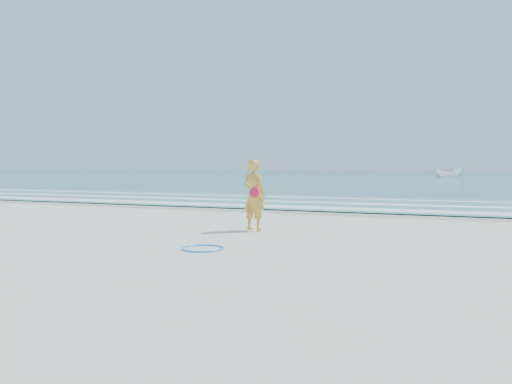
% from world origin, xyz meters
% --- Properties ---
extents(ground, '(400.00, 400.00, 0.00)m').
position_xyz_m(ground, '(0.00, 0.00, 0.00)').
color(ground, silver).
rests_on(ground, ground).
extents(wet_sand, '(400.00, 2.40, 0.00)m').
position_xyz_m(wet_sand, '(0.00, 9.00, 0.00)').
color(wet_sand, '#B2A893').
rests_on(wet_sand, ground).
extents(ocean, '(400.00, 190.00, 0.04)m').
position_xyz_m(ocean, '(0.00, 105.00, 0.02)').
color(ocean, '#19727F').
rests_on(ocean, ground).
extents(shallow, '(400.00, 10.00, 0.01)m').
position_xyz_m(shallow, '(0.00, 14.00, 0.04)').
color(shallow, '#59B7AD').
rests_on(shallow, ocean).
extents(foam_near, '(400.00, 1.40, 0.01)m').
position_xyz_m(foam_near, '(0.00, 10.30, 0.05)').
color(foam_near, white).
rests_on(foam_near, shallow).
extents(foam_mid, '(400.00, 0.90, 0.01)m').
position_xyz_m(foam_mid, '(0.00, 13.20, 0.05)').
color(foam_mid, white).
rests_on(foam_mid, shallow).
extents(foam_far, '(400.00, 0.60, 0.01)m').
position_xyz_m(foam_far, '(0.00, 16.50, 0.05)').
color(foam_far, white).
rests_on(foam_far, shallow).
extents(hoop, '(0.98, 0.98, 0.03)m').
position_xyz_m(hoop, '(0.86, -0.11, 0.02)').
color(hoop, '#0E90FF').
rests_on(hoop, ground).
extents(boat, '(4.33, 1.94, 1.63)m').
position_xyz_m(boat, '(4.19, 70.01, 0.85)').
color(boat, white).
rests_on(boat, ocean).
extents(woman, '(0.81, 0.65, 1.94)m').
position_xyz_m(woman, '(0.70, 3.08, 0.97)').
color(woman, gold).
rests_on(woman, ground).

